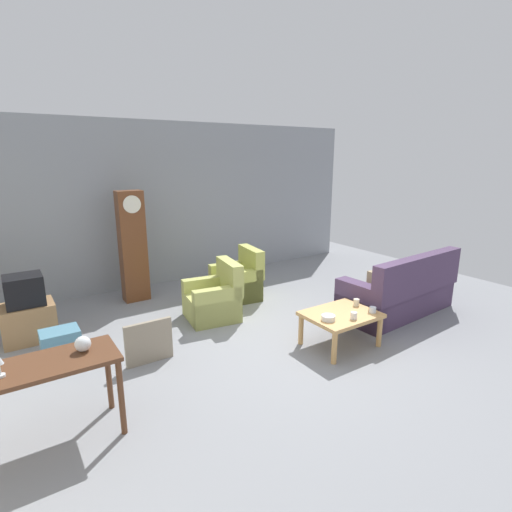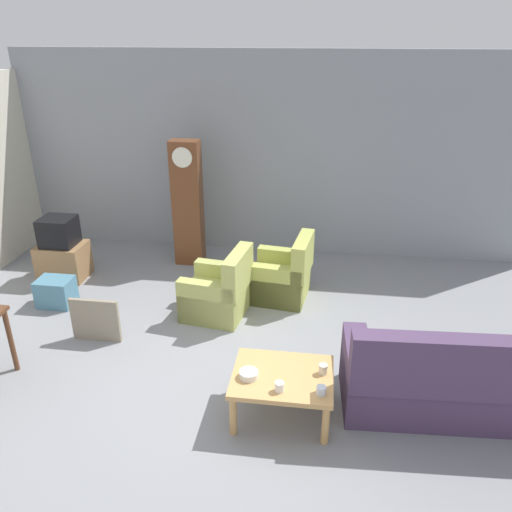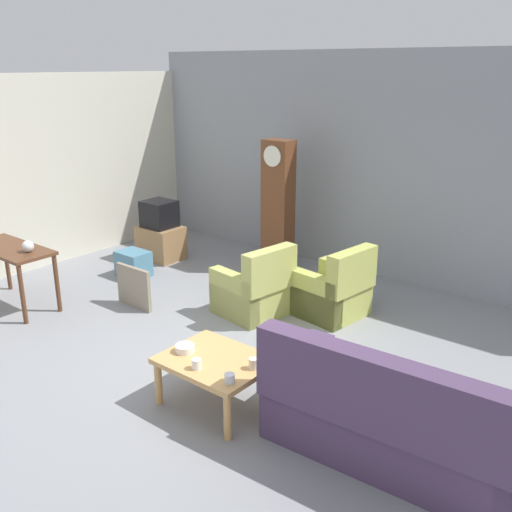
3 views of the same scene
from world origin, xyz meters
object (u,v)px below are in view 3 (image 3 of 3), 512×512
(cup_white_porcelain, at_px, (197,364))
(cup_cream_tall, at_px, (253,364))
(armchair_olive_near, at_px, (255,291))
(bowl_white_stacked, at_px, (185,348))
(armchair_olive_far, at_px, (333,293))
(grandfather_clock, at_px, (278,206))
(framed_picture_leaning, at_px, (134,287))
(cup_blue_rimmed, at_px, (230,378))
(glass_dome_cloche, at_px, (28,246))
(couch_floral, at_px, (396,424))
(tv_stand_cabinet, at_px, (161,243))
(storage_box_blue, at_px, (134,264))
(tv_crt, at_px, (159,214))
(console_table_dark, at_px, (11,256))
(coffee_table_wood, at_px, (216,365))

(cup_white_porcelain, distance_m, cup_cream_tall, 0.49)
(armchair_olive_near, height_order, bowl_white_stacked, armchair_olive_near)
(cup_white_porcelain, relative_size, bowl_white_stacked, 0.52)
(armchair_olive_near, height_order, armchair_olive_far, same)
(grandfather_clock, relative_size, framed_picture_leaning, 3.28)
(cup_white_porcelain, height_order, cup_blue_rimmed, cup_white_porcelain)
(glass_dome_cloche, bearing_deg, cup_blue_rimmed, -5.35)
(cup_white_porcelain, distance_m, bowl_white_stacked, 0.34)
(armchair_olive_near, distance_m, cup_cream_tall, 2.21)
(couch_floral, bearing_deg, cup_white_porcelain, -162.83)
(tv_stand_cabinet, bearing_deg, storage_box_blue, -70.30)
(couch_floral, xyz_separation_m, grandfather_clock, (-3.43, 3.06, 0.64))
(bowl_white_stacked, bearing_deg, cup_white_porcelain, -27.09)
(cup_cream_tall, bearing_deg, tv_crt, 147.81)
(grandfather_clock, relative_size, cup_cream_tall, 20.00)
(console_table_dark, height_order, storage_box_blue, console_table_dark)
(coffee_table_wood, distance_m, tv_crt, 4.37)
(armchair_olive_far, height_order, cup_blue_rimmed, armchair_olive_far)
(couch_floral, distance_m, coffee_table_wood, 1.66)
(couch_floral, bearing_deg, tv_stand_cabinet, 156.36)
(cup_blue_rimmed, bearing_deg, storage_box_blue, 151.56)
(armchair_olive_far, relative_size, console_table_dark, 0.71)
(console_table_dark, distance_m, cup_cream_tall, 3.98)
(armchair_olive_near, distance_m, framed_picture_leaning, 1.57)
(armchair_olive_far, relative_size, grandfather_clock, 0.47)
(couch_floral, height_order, console_table_dark, couch_floral)
(bowl_white_stacked, bearing_deg, cup_blue_rimmed, -12.25)
(framed_picture_leaning, relative_size, cup_cream_tall, 6.10)
(tv_crt, bearing_deg, framed_picture_leaning, -52.32)
(tv_crt, bearing_deg, storage_box_blue, -70.30)
(armchair_olive_far, xyz_separation_m, coffee_table_wood, (0.21, -2.37, 0.10))
(grandfather_clock, height_order, cup_white_porcelain, grandfather_clock)
(tv_crt, distance_m, cup_blue_rimmed, 4.80)
(armchair_olive_near, relative_size, coffee_table_wood, 0.96)
(storage_box_blue, relative_size, cup_white_porcelain, 4.96)
(coffee_table_wood, distance_m, cup_cream_tall, 0.40)
(bowl_white_stacked, bearing_deg, tv_stand_cabinet, 140.93)
(coffee_table_wood, xyz_separation_m, glass_dome_cloche, (-3.22, 0.11, 0.47))
(storage_box_blue, distance_m, glass_dome_cloche, 1.76)
(console_table_dark, distance_m, bowl_white_stacked, 3.29)
(coffee_table_wood, relative_size, cup_white_porcelain, 10.30)
(glass_dome_cloche, height_order, cup_white_porcelain, glass_dome_cloche)
(tv_crt, height_order, framed_picture_leaning, tv_crt)
(couch_floral, xyz_separation_m, armchair_olive_far, (-1.85, 2.10, -0.05))
(framed_picture_leaning, bearing_deg, armchair_olive_far, 32.96)
(coffee_table_wood, relative_size, console_table_dark, 0.74)
(cup_blue_rimmed, distance_m, bowl_white_stacked, 0.70)
(glass_dome_cloche, bearing_deg, tv_crt, 97.52)
(tv_stand_cabinet, xyz_separation_m, tv_crt, (0.00, 0.00, 0.48))
(bowl_white_stacked, bearing_deg, coffee_table_wood, 14.34)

